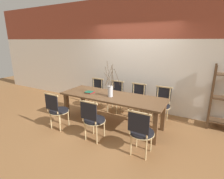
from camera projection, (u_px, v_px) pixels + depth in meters
ground_plane at (112, 124)px, 4.35m from camera, size 16.00×16.00×0.00m
wall_rear at (135, 55)px, 5.04m from camera, size 12.00×0.06×3.20m
dining_table at (112, 99)px, 4.17m from camera, size 2.53×0.87×0.75m
chair_near_leftend at (57, 109)px, 4.03m from camera, size 0.46×0.46×0.89m
chair_near_left at (93, 119)px, 3.56m from camera, size 0.46×0.46×0.89m
chair_near_center at (141, 131)px, 3.08m from camera, size 0.46×0.46×0.89m
chair_far_leftend at (95, 92)px, 5.37m from camera, size 0.46×0.46×0.89m
chair_far_left at (115, 95)px, 5.04m from camera, size 0.46×0.46×0.89m
chair_far_center at (137, 99)px, 4.73m from camera, size 0.46×0.46×0.89m
chair_far_right at (162, 103)px, 4.42m from camera, size 0.46×0.46×0.89m
vase_centerpiece at (110, 90)px, 4.04m from camera, size 0.34×0.36×0.83m
book_stack at (89, 92)px, 4.35m from camera, size 0.21×0.20×0.03m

